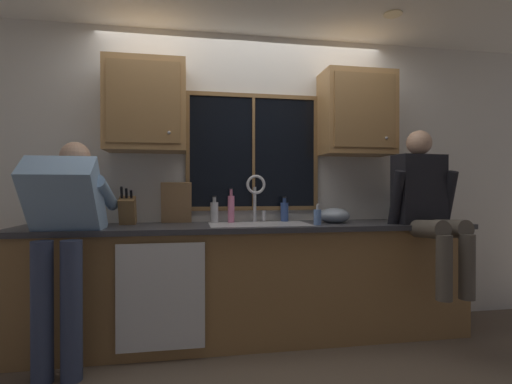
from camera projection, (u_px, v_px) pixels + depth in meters
name	position (u px, v px, depth m)	size (l,w,h in m)	color
back_wall	(245.00, 181.00, 3.40)	(5.91, 0.12, 2.55)	silver
ceiling_downlight_right	(393.00, 14.00, 2.92)	(0.14, 0.14, 0.01)	#FFEAB2
window_glass	(253.00, 152.00, 3.34)	(1.10, 0.02, 0.95)	black
window_frame_top	(254.00, 96.00, 3.32)	(1.17, 0.02, 0.04)	brown
window_frame_bottom	(254.00, 208.00, 3.33)	(1.17, 0.02, 0.04)	brown
window_frame_left	(188.00, 151.00, 3.23)	(0.04, 0.02, 0.95)	brown
window_frame_right	(316.00, 153.00, 3.43)	(0.04, 0.02, 0.95)	brown
window_mullion_center	(254.00, 152.00, 3.33)	(0.02, 0.02, 0.95)	brown
lower_cabinet_run	(251.00, 284.00, 3.06)	(3.51, 0.58, 0.88)	olive
countertop	(252.00, 227.00, 3.03)	(3.57, 0.62, 0.04)	#38383D
dishwasher_front	(161.00, 297.00, 2.63)	(0.60, 0.02, 0.74)	white
upper_cabinet_left	(146.00, 106.00, 3.02)	(0.62, 0.36, 0.72)	#A87A47
upper_cabinet_right	(357.00, 114.00, 3.33)	(0.62, 0.36, 0.72)	#A87A47
sink	(259.00, 236.00, 3.06)	(0.80, 0.46, 0.21)	#B7B7BC
faucet	(256.00, 192.00, 3.23)	(0.18, 0.09, 0.40)	silver
person_standing	(65.00, 226.00, 2.52)	(0.53, 0.70, 1.54)	#384260
person_sitting_on_counter	(426.00, 201.00, 3.01)	(0.54, 0.61, 1.26)	#595147
knife_block	(128.00, 211.00, 3.00)	(0.12, 0.18, 0.32)	olive
cutting_board	(176.00, 203.00, 3.15)	(0.25, 0.02, 0.34)	#997047
mixing_bowl	(334.00, 216.00, 3.19)	(0.26, 0.26, 0.13)	#8C99A8
soap_dispenser	(317.00, 217.00, 2.99)	(0.06, 0.07, 0.17)	#668CCC
bottle_green_glass	(231.00, 208.00, 3.19)	(0.06, 0.06, 0.29)	pink
bottle_tall_clear	(214.00, 212.00, 3.17)	(0.07, 0.07, 0.23)	#B7B7BC
bottle_amber_small	(284.00, 211.00, 3.30)	(0.07, 0.07, 0.22)	#334C8C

